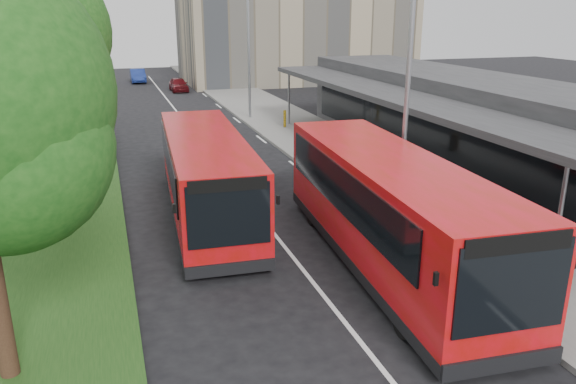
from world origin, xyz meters
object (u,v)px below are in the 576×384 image
tree_far (56,39)px  bollard (285,119)px  tree_mid (33,43)px  litter_bin (337,151)px  car_far (138,76)px  bus_second (206,176)px  car_near (179,84)px  lamp_post_far (247,45)px  lamp_post_near (406,82)px  bus_main (389,211)px

tree_far → bollard: bearing=-13.0°
tree_mid → bollard: (12.39, 9.14, -5.07)m
tree_far → litter_bin: 17.24m
tree_far → car_far: size_ratio=2.06×
bollard → car_far: bearing=104.3°
bollard → bus_second: bearing=-117.7°
tree_far → car_near: bearing=61.9°
lamp_post_far → car_near: (-2.57, 15.06, -4.12)m
tree_far → bus_second: 17.64m
tree_far → bus_second: tree_far is taller
bus_second → litter_bin: bearing=40.5°
tree_mid → litter_bin: 13.36m
lamp_post_far → bus_second: size_ratio=0.78×
bus_second → car_near: size_ratio=2.92×
lamp_post_near → bus_main: lamp_post_near is taller
tree_mid → lamp_post_near: bearing=-32.4°
bus_main → bollard: 19.10m
tree_mid → car_far: tree_mid is taller
lamp_post_near → bollard: lamp_post_near is taller
tree_far → lamp_post_near: bearing=-59.7°
bus_main → lamp_post_near: bearing=60.3°
litter_bin → car_near: car_near is taller
tree_far → lamp_post_near: tree_far is taller
bollard → car_near: 19.25m
tree_far → car_near: 18.76m
lamp_post_near → litter_bin: (1.17, 7.95, -4.15)m
lamp_post_far → litter_bin: size_ratio=9.49×
litter_bin → bollard: (0.09, 8.24, 0.08)m
lamp_post_near → bollard: bearing=85.6°
lamp_post_far → car_near: bearing=99.7°
tree_mid → lamp_post_near: (11.13, -7.05, -1.00)m
tree_far → car_near: tree_far is taller
car_far → lamp_post_near: bearing=-82.7°
tree_mid → lamp_post_near: tree_mid is taller
tree_far → bus_main: (9.37, -21.70, -3.75)m
litter_bin → bus_second: bearing=-143.1°
lamp_post_far → bus_main: 22.93m
bus_main → litter_bin: bearing=78.5°
lamp_post_far → tree_mid: bearing=-130.7°
litter_bin → bollard: bearing=89.4°
car_far → bus_second: bearing=-90.5°
bus_main → bollard: size_ratio=11.00×
bus_second → car_far: bus_second is taller
litter_bin → car_near: size_ratio=0.24×
lamp_post_near → bus_main: (-1.76, -2.65, -3.13)m
tree_mid → bollard: size_ratio=8.79×
tree_far → lamp_post_far: 11.19m
tree_mid → car_near: bearing=73.0°
tree_far → litter_bin: (12.30, -11.10, -4.76)m
tree_far → bus_main: bearing=-66.7°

